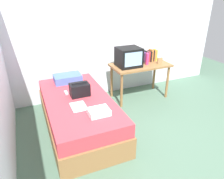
# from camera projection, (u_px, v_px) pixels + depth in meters

# --- Properties ---
(ground_plane) EXTENTS (8.00, 8.00, 0.00)m
(ground_plane) POSITION_uv_depth(u_px,v_px,m) (160.00, 144.00, 3.09)
(ground_plane) COLOR #4C6B56
(wall_back) EXTENTS (5.20, 0.10, 2.60)m
(wall_back) POSITION_uv_depth(u_px,v_px,m) (108.00, 32.00, 4.20)
(wall_back) COLOR silver
(wall_back) RESTS_ON ground
(bed) EXTENTS (1.00, 2.00, 0.54)m
(bed) POSITION_uv_depth(u_px,v_px,m) (79.00, 113.00, 3.37)
(bed) COLOR olive
(bed) RESTS_ON ground
(desk) EXTENTS (1.16, 0.60, 0.72)m
(desk) POSITION_uv_depth(u_px,v_px,m) (140.00, 69.00, 4.21)
(desk) COLOR olive
(desk) RESTS_ON ground
(tv) EXTENTS (0.44, 0.39, 0.36)m
(tv) POSITION_uv_depth(u_px,v_px,m) (129.00, 57.00, 3.99)
(tv) COLOR black
(tv) RESTS_ON desk
(water_bottle) EXTENTS (0.06, 0.06, 0.23)m
(water_bottle) POSITION_uv_depth(u_px,v_px,m) (147.00, 59.00, 4.11)
(water_bottle) COLOR #E53372
(water_bottle) RESTS_ON desk
(book_row) EXTENTS (0.28, 0.17, 0.24)m
(book_row) POSITION_uv_depth(u_px,v_px,m) (150.00, 56.00, 4.33)
(book_row) COLOR #7A3D89
(book_row) RESTS_ON desk
(picture_frame) EXTENTS (0.11, 0.02, 0.12)m
(picture_frame) POSITION_uv_depth(u_px,v_px,m) (160.00, 61.00, 4.18)
(picture_frame) COLOR #9E754C
(picture_frame) RESTS_ON desk
(pillow) EXTENTS (0.48, 0.32, 0.13)m
(pillow) POSITION_uv_depth(u_px,v_px,m) (68.00, 78.00, 3.82)
(pillow) COLOR #4766AD
(pillow) RESTS_ON bed
(handbag) EXTENTS (0.30, 0.20, 0.22)m
(handbag) POSITION_uv_depth(u_px,v_px,m) (80.00, 90.00, 3.30)
(handbag) COLOR black
(handbag) RESTS_ON bed
(magazine) EXTENTS (0.21, 0.29, 0.01)m
(magazine) POSITION_uv_depth(u_px,v_px,m) (79.00, 106.00, 3.02)
(magazine) COLOR white
(magazine) RESTS_ON bed
(remote_dark) EXTENTS (0.04, 0.16, 0.02)m
(remote_dark) POSITION_uv_depth(u_px,v_px,m) (99.00, 114.00, 2.82)
(remote_dark) COLOR black
(remote_dark) RESTS_ON bed
(remote_silver) EXTENTS (0.04, 0.14, 0.02)m
(remote_silver) POSITION_uv_depth(u_px,v_px,m) (66.00, 93.00, 3.41)
(remote_silver) COLOR #B7B7BC
(remote_silver) RESTS_ON bed
(folded_towel) EXTENTS (0.28, 0.22, 0.08)m
(folded_towel) POSITION_uv_depth(u_px,v_px,m) (99.00, 112.00, 2.82)
(folded_towel) COLOR white
(folded_towel) RESTS_ON bed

